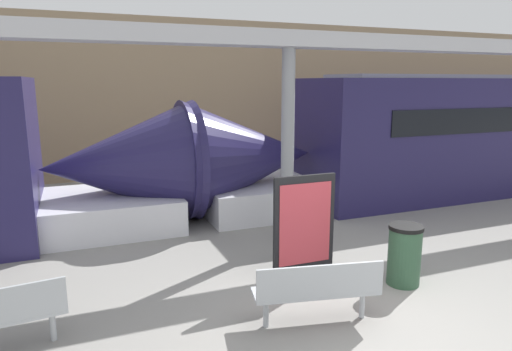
# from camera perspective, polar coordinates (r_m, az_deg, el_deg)

# --- Properties ---
(ground_plane) EXTENTS (60.00, 60.00, 0.00)m
(ground_plane) POSITION_cam_1_polar(r_m,az_deg,el_deg) (6.19, 14.91, -17.94)
(ground_plane) COLOR gray
(station_wall) EXTENTS (56.00, 0.20, 5.00)m
(station_wall) POSITION_cam_1_polar(r_m,az_deg,el_deg) (15.21, -9.26, 9.54)
(station_wall) COLOR #9E8460
(station_wall) RESTS_ON ground_plane
(bench_near) EXTENTS (1.65, 0.75, 0.85)m
(bench_near) POSITION_cam_1_polar(r_m,az_deg,el_deg) (5.88, 7.72, -13.77)
(bench_near) COLOR #ADB2B7
(bench_near) RESTS_ON ground_plane
(trash_bin) EXTENTS (0.51, 0.51, 0.93)m
(trash_bin) POSITION_cam_1_polar(r_m,az_deg,el_deg) (7.30, 18.05, -9.39)
(trash_bin) COLOR #2D5138
(trash_bin) RESTS_ON ground_plane
(poster_board) EXTENTS (1.01, 0.07, 1.66)m
(poster_board) POSITION_cam_1_polar(r_m,az_deg,el_deg) (7.01, 6.04, -6.54)
(poster_board) COLOR black
(poster_board) RESTS_ON ground_plane
(support_column_near) EXTENTS (0.24, 0.24, 3.61)m
(support_column_near) POSITION_cam_1_polar(r_m,az_deg,el_deg) (8.49, 3.96, 3.42)
(support_column_near) COLOR gray
(support_column_near) RESTS_ON ground_plane
(canopy_beam) EXTENTS (28.00, 0.60, 0.28)m
(canopy_beam) POSITION_cam_1_polar(r_m,az_deg,el_deg) (8.44, 4.15, 16.62)
(canopy_beam) COLOR #B7B7BC
(canopy_beam) RESTS_ON support_column_near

